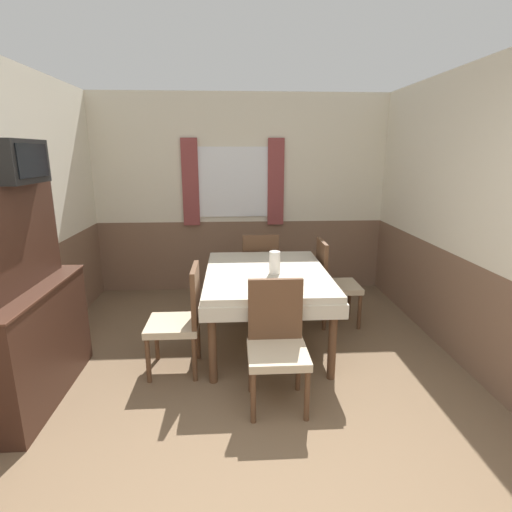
# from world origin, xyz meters

# --- Properties ---
(wall_back) EXTENTS (4.23, 0.10, 2.60)m
(wall_back) POSITION_xyz_m (-0.00, 4.07, 1.31)
(wall_back) COLOR silver
(wall_back) RESTS_ON ground_plane
(wall_left) EXTENTS (0.05, 4.45, 2.60)m
(wall_left) POSITION_xyz_m (-1.94, 2.02, 1.30)
(wall_left) COLOR silver
(wall_left) RESTS_ON ground_plane
(wall_right) EXTENTS (0.05, 4.45, 2.60)m
(wall_right) POSITION_xyz_m (1.94, 2.02, 1.30)
(wall_right) COLOR silver
(wall_right) RESTS_ON ground_plane
(dining_table) EXTENTS (1.18, 1.54, 0.76)m
(dining_table) POSITION_xyz_m (0.20, 2.36, 0.65)
(dining_table) COLOR beige
(dining_table) RESTS_ON ground_plane
(chair_left_near) EXTENTS (0.44, 0.44, 0.94)m
(chair_left_near) POSITION_xyz_m (-0.57, 1.91, 0.50)
(chair_left_near) COLOR brown
(chair_left_near) RESTS_ON ground_plane
(chair_head_window) EXTENTS (0.44, 0.44, 0.94)m
(chair_head_window) POSITION_xyz_m (0.20, 3.31, 0.50)
(chair_head_window) COLOR brown
(chair_head_window) RESTS_ON ground_plane
(chair_right_far) EXTENTS (0.44, 0.44, 0.94)m
(chair_right_far) POSITION_xyz_m (0.97, 2.82, 0.50)
(chair_right_far) COLOR brown
(chair_right_far) RESTS_ON ground_plane
(chair_head_near) EXTENTS (0.44, 0.44, 0.94)m
(chair_head_near) POSITION_xyz_m (0.20, 1.42, 0.50)
(chair_head_near) COLOR brown
(chair_head_near) RESTS_ON ground_plane
(sideboard) EXTENTS (0.46, 1.27, 1.65)m
(sideboard) POSITION_xyz_m (-1.69, 1.57, 0.69)
(sideboard) COLOR #3D2319
(sideboard) RESTS_ON ground_plane
(tv) EXTENTS (0.29, 0.52, 0.30)m
(tv) POSITION_xyz_m (-1.64, 1.66, 1.80)
(tv) COLOR black
(tv) RESTS_ON sideboard
(vase) EXTENTS (0.10, 0.10, 0.21)m
(vase) POSITION_xyz_m (0.27, 2.29, 0.86)
(vase) COLOR silver
(vase) RESTS_ON dining_table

